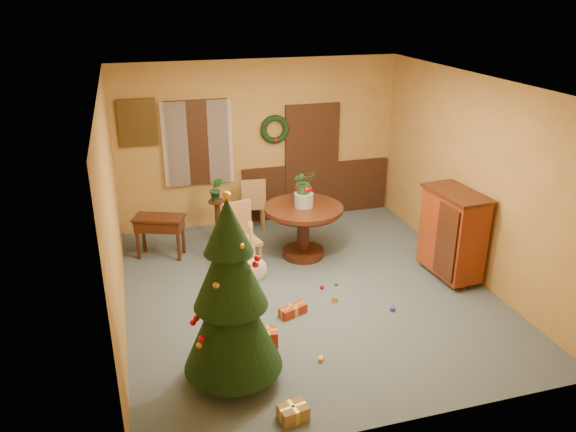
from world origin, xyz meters
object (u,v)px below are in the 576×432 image
object	(u,v)px
chair_near	(241,235)
christmas_tree	(231,297)
writing_desk	(160,226)
dining_table	(303,222)
sideboard	(453,232)

from	to	relation	value
chair_near	christmas_tree	size ratio (longest dim) A/B	0.48
christmas_tree	writing_desk	bearing A→B (deg)	98.94
dining_table	writing_desk	size ratio (longest dim) A/B	1.44
dining_table	sideboard	world-z (taller)	sideboard
writing_desk	dining_table	bearing A→B (deg)	-15.97
chair_near	writing_desk	distance (m)	1.38
dining_table	christmas_tree	xyz separation A→B (m)	(-1.65, -2.71, 0.45)
sideboard	writing_desk	bearing A→B (deg)	155.29
dining_table	chair_near	xyz separation A→B (m)	(-1.04, -0.15, -0.03)
dining_table	writing_desk	xyz separation A→B (m)	(-2.17, 0.62, -0.08)
dining_table	sideboard	xyz separation A→B (m)	(1.87, -1.24, 0.12)
chair_near	writing_desk	world-z (taller)	chair_near
chair_near	christmas_tree	world-z (taller)	christmas_tree
dining_table	chair_near	distance (m)	1.05
chair_near	sideboard	xyz separation A→B (m)	(2.91, -1.09, 0.15)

